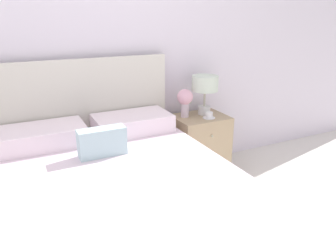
{
  "coord_description": "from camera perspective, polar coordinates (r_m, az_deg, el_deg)",
  "views": [
    {
      "loc": [
        -0.5,
        -2.63,
        1.47
      ],
      "look_at": [
        0.51,
        -0.57,
        0.67
      ],
      "focal_mm": 35.0,
      "sensor_mm": 36.0,
      "label": 1
    }
  ],
  "objects": [
    {
      "name": "ground_plane",
      "position": [
        3.05,
        -13.68,
        -10.23
      ],
      "size": [
        12.0,
        12.0,
        0.0
      ],
      "primitive_type": "plane",
      "color": "silver"
    },
    {
      "name": "wall_back",
      "position": [
        2.75,
        -16.19,
        14.9
      ],
      "size": [
        8.0,
        0.06,
        2.6
      ],
      "color": "white",
      "rests_on": "ground_plane"
    },
    {
      "name": "bed",
      "position": [
        2.09,
        -8.09,
        -14.96
      ],
      "size": [
        1.47,
        2.08,
        1.13
      ],
      "color": "white",
      "rests_on": "ground_plane"
    },
    {
      "name": "nightstand",
      "position": [
        3.09,
        5.52,
        -3.4
      ],
      "size": [
        0.48,
        0.4,
        0.58
      ],
      "color": "tan",
      "rests_on": "ground_plane"
    },
    {
      "name": "table_lamp",
      "position": [
        3.0,
        6.45,
        6.88
      ],
      "size": [
        0.24,
        0.24,
        0.36
      ],
      "color": "white",
      "rests_on": "nightstand"
    },
    {
      "name": "flower_vase",
      "position": [
        2.93,
        3.02,
        4.6
      ],
      "size": [
        0.14,
        0.14,
        0.26
      ],
      "color": "silver",
      "rests_on": "nightstand"
    },
    {
      "name": "teacup",
      "position": [
        2.94,
        7.15,
        1.83
      ],
      "size": [
        0.11,
        0.11,
        0.06
      ],
      "color": "white",
      "rests_on": "nightstand"
    }
  ]
}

